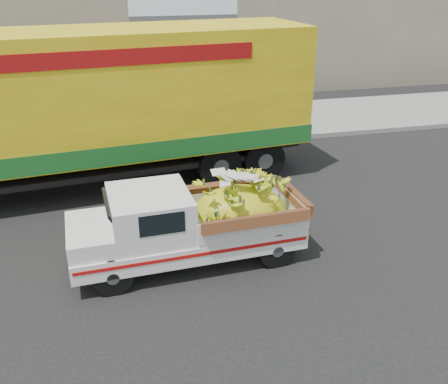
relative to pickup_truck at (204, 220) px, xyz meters
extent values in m
plane|color=black|center=(-1.38, 0.68, -0.80)|extent=(100.00, 100.00, 0.00)
cube|color=gray|center=(-1.38, 6.32, -0.72)|extent=(60.00, 0.25, 0.15)
cube|color=gray|center=(-1.38, 8.42, -0.73)|extent=(60.00, 4.00, 0.14)
cube|color=gray|center=(12.62, 15.32, 2.20)|extent=(14.00, 6.00, 6.00)
cylinder|color=black|center=(-1.73, -0.75, -0.45)|extent=(0.69, 0.23, 0.68)
cylinder|color=black|center=(-1.80, 0.56, -0.45)|extent=(0.69, 0.23, 0.68)
cylinder|color=black|center=(1.22, -0.59, -0.45)|extent=(0.69, 0.23, 0.68)
cylinder|color=black|center=(1.15, 0.72, -0.45)|extent=(0.69, 0.23, 0.68)
cube|color=silver|center=(-0.34, -0.02, -0.30)|extent=(4.29, 1.75, 0.35)
cube|color=#A50F0C|center=(-0.29, -0.78, -0.24)|extent=(4.13, 0.23, 0.06)
cube|color=silver|center=(-2.40, -0.13, -0.39)|extent=(0.17, 1.50, 0.13)
cube|color=silver|center=(-2.06, -0.11, 0.04)|extent=(0.84, 1.47, 0.32)
cube|color=silver|center=(-0.98, -0.05, 0.28)|extent=(1.47, 1.54, 0.81)
cube|color=black|center=(-0.86, -0.78, 0.43)|extent=(0.76, 0.05, 0.38)
cube|color=silver|center=(0.74, 0.04, 0.11)|extent=(2.14, 1.63, 0.46)
ellipsoid|color=yellow|center=(0.65, 0.04, 0.01)|extent=(1.93, 1.32, 1.15)
cylinder|color=black|center=(2.26, 3.39, -0.25)|extent=(1.13, 0.44, 1.10)
cylinder|color=black|center=(2.04, 5.38, -0.25)|extent=(1.13, 0.44, 1.10)
cylinder|color=black|center=(1.06, 3.26, -0.25)|extent=(1.13, 0.44, 1.10)
cylinder|color=black|center=(0.85, 5.25, -0.25)|extent=(1.13, 0.44, 1.10)
cube|color=black|center=(-2.52, 3.87, -0.02)|extent=(12.04, 2.31, 0.36)
cube|color=yellow|center=(-2.52, 3.87, 1.58)|extent=(11.96, 3.77, 2.84)
cube|color=#195920|center=(-2.52, 3.87, 0.41)|extent=(12.02, 3.80, 0.45)
cube|color=maroon|center=(-2.39, 2.62, 2.55)|extent=(8.35, 0.94, 0.35)
camera|label=1|loc=(-1.60, -8.02, 4.29)|focal=40.00mm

